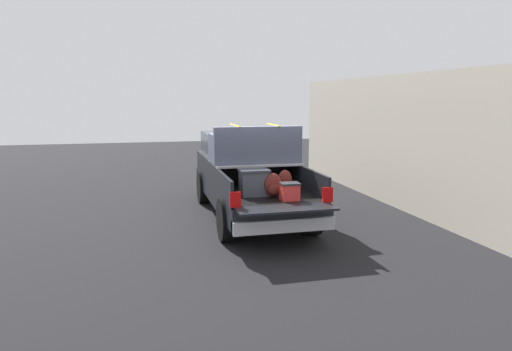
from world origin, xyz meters
The scene contains 3 objects.
ground_plane centered at (0.00, 0.00, 0.00)m, with size 40.00×40.00×0.00m, color black.
pickup_truck centered at (0.37, 0.00, 0.99)m, with size 6.05×2.06×2.23m.
building_facade centered at (1.17, -4.06, 1.71)m, with size 10.55×0.36×3.42m, color beige.
Camera 1 is at (-10.43, 2.43, 2.81)m, focal length 32.11 mm.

